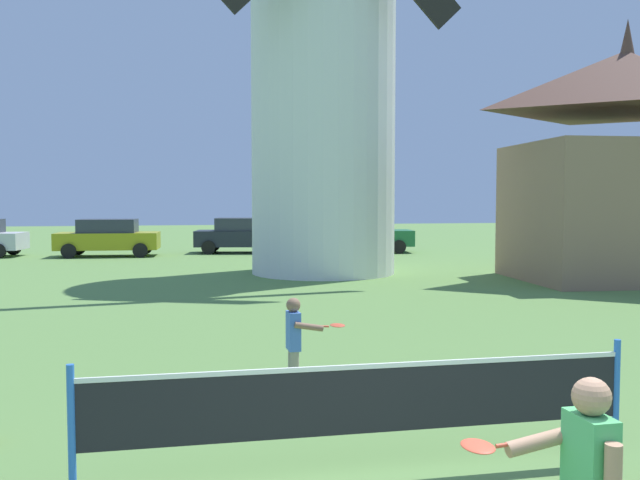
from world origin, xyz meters
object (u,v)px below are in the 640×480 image
at_px(tennis_net, 366,400).
at_px(parked_car_green, 362,234).
at_px(player_far, 296,339).
at_px(parked_car_mustard, 108,237).
at_px(windmill, 323,43).
at_px(chapel, 624,169).
at_px(parked_car_black, 242,235).

relative_size(tennis_net, parked_car_green, 1.02).
height_order(player_far, parked_car_green, parked_car_green).
height_order(player_far, parked_car_mustard, parked_car_mustard).
xyz_separation_m(windmill, parked_car_green, (3.38, 7.89, -6.55)).
xyz_separation_m(tennis_net, parked_car_green, (6.19, 23.64, 0.13)).
relative_size(player_far, chapel, 0.15).
xyz_separation_m(windmill, tennis_net, (-2.81, -15.74, -6.68)).
bearing_deg(tennis_net, chapel, 47.64).
height_order(windmill, parked_car_mustard, windmill).
xyz_separation_m(tennis_net, parked_car_mustard, (-4.79, 23.65, 0.13)).
relative_size(windmill, player_far, 12.36).
bearing_deg(tennis_net, parked_car_green, 75.33).
xyz_separation_m(windmill, parked_car_mustard, (-7.60, 7.90, -6.55)).
bearing_deg(parked_car_green, parked_car_mustard, 179.94).
relative_size(windmill, parked_car_black, 3.35).
bearing_deg(parked_car_green, chapel, -66.93).
xyz_separation_m(tennis_net, parked_car_black, (0.87, 24.44, 0.13)).
bearing_deg(chapel, parked_car_mustard, 144.08).
relative_size(windmill, tennis_net, 3.04).
xyz_separation_m(windmill, player_far, (-2.99, -13.10, -6.70)).
distance_m(tennis_net, parked_car_mustard, 24.13).
height_order(parked_car_black, chapel, chapel).
bearing_deg(player_far, parked_car_green, 73.13).
bearing_deg(parked_car_mustard, parked_car_green, -0.06).
bearing_deg(tennis_net, parked_car_black, 87.96).
distance_m(parked_car_green, chapel, 12.73).
bearing_deg(parked_car_green, tennis_net, -104.67).
distance_m(windmill, parked_car_mustard, 12.77).
bearing_deg(parked_car_mustard, chapel, -35.92).
xyz_separation_m(player_far, parked_car_green, (6.37, 21.00, 0.15)).
bearing_deg(windmill, tennis_net, -100.12).
bearing_deg(parked_car_black, parked_car_green, -8.56).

